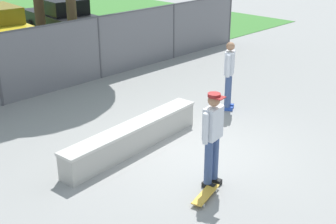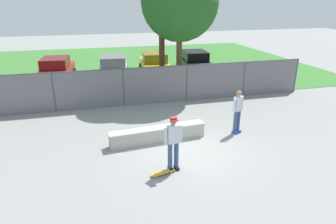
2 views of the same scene
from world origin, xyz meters
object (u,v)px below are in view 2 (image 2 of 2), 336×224
at_px(concrete_ledge, 158,134).
at_px(skateboard, 163,172).
at_px(tree_near_right, 180,3).
at_px(car_silver, 114,68).
at_px(bystander, 238,110).
at_px(car_red, 57,70).
at_px(skateboarder, 173,141).
at_px(car_yellow, 154,64).
at_px(car_black, 195,62).

distance_m(concrete_ledge, skateboard, 2.41).
height_order(skateboard, tree_near_right, tree_near_right).
bearing_deg(skateboard, car_silver, 91.78).
distance_m(skateboard, bystander, 4.49).
xyz_separation_m(concrete_ledge, car_red, (-4.47, 10.36, 0.54)).
height_order(skateboarder, skateboard, skateboarder).
bearing_deg(skateboard, skateboarder, 27.89).
distance_m(concrete_ledge, tree_near_right, 7.94).
height_order(car_yellow, car_black, same).
height_order(car_red, car_yellow, same).
distance_m(concrete_ledge, car_black, 11.80).
relative_size(skateboard, car_silver, 0.19).
xyz_separation_m(skateboarder, bystander, (3.32, 2.14, -0.02)).
bearing_deg(car_yellow, car_red, -177.39).
height_order(skateboard, car_black, car_black).
height_order(car_silver, bystander, bystander).
bearing_deg(concrete_ledge, car_yellow, 78.40).
xyz_separation_m(concrete_ledge, car_black, (5.20, 10.57, 0.54)).
distance_m(concrete_ledge, skateboarder, 2.27).
bearing_deg(car_black, car_yellow, 178.38).
bearing_deg(tree_near_right, skateboard, -109.87).
distance_m(car_silver, bystander, 10.88).
height_order(concrete_ledge, car_red, car_red).
bearing_deg(concrete_ledge, skateboarder, -89.65).
distance_m(car_silver, car_yellow, 3.02).
xyz_separation_m(tree_near_right, car_yellow, (-0.39, 4.83, -4.20)).
bearing_deg(skateboard, bystander, 32.28).
bearing_deg(tree_near_right, car_yellow, 94.58).
xyz_separation_m(car_red, bystander, (7.80, -10.37, 0.17)).
xyz_separation_m(car_silver, bystander, (4.10, -10.08, 0.17)).
bearing_deg(tree_near_right, concrete_ledge, -113.82).
distance_m(car_red, car_yellow, 6.66).
xyz_separation_m(car_red, car_silver, (3.69, -0.29, 0.00)).
xyz_separation_m(tree_near_right, car_black, (2.63, 4.74, -4.20)).
height_order(skateboarder, car_yellow, skateboarder).
height_order(skateboard, car_yellow, car_yellow).
xyz_separation_m(skateboard, car_black, (5.59, 12.94, 0.77)).
xyz_separation_m(car_red, car_black, (9.67, 0.22, 0.00)).
bearing_deg(bystander, car_yellow, 96.10).
distance_m(car_red, bystander, 12.98).
xyz_separation_m(car_silver, car_black, (5.98, 0.51, 0.00)).
distance_m(skateboard, tree_near_right, 10.03).
height_order(car_red, bystander, bystander).
height_order(car_red, car_black, same).
xyz_separation_m(skateboard, tree_near_right, (2.96, 8.19, 4.97)).
relative_size(car_red, car_black, 1.00).
bearing_deg(car_yellow, skateboard, -101.19).
bearing_deg(car_silver, skateboard, -88.22).
distance_m(car_yellow, bystander, 10.74).
bearing_deg(car_red, concrete_ledge, -66.67).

